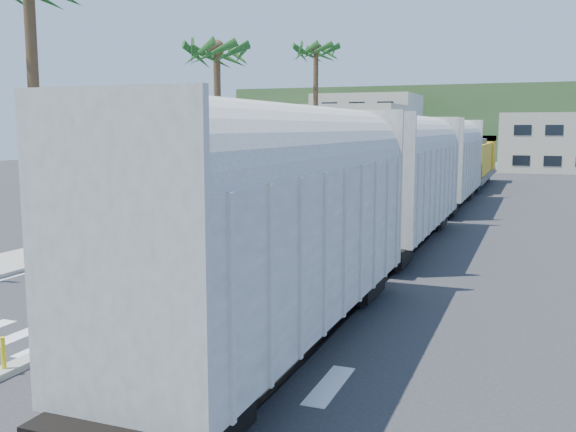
# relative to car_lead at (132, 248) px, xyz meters

# --- Properties ---
(ground) EXTENTS (140.00, 140.00, 0.00)m
(ground) POSITION_rel_car_lead_xyz_m (3.79, -6.13, -0.75)
(ground) COLOR #28282B
(ground) RESTS_ON ground
(sidewalk) EXTENTS (3.00, 90.00, 0.15)m
(sidewalk) POSITION_rel_car_lead_xyz_m (-4.71, 18.87, -0.67)
(sidewalk) COLOR gray
(sidewalk) RESTS_ON ground
(rails) EXTENTS (1.56, 100.00, 0.06)m
(rails) POSITION_rel_car_lead_xyz_m (8.79, 21.87, -0.72)
(rails) COLOR black
(rails) RESTS_ON ground
(median) EXTENTS (0.45, 60.00, 0.85)m
(median) POSITION_rel_car_lead_xyz_m (3.79, 13.83, -0.66)
(median) COLOR gray
(median) RESTS_ON ground
(crosswalk) EXTENTS (14.00, 2.20, 0.01)m
(crosswalk) POSITION_rel_car_lead_xyz_m (3.79, -8.13, -0.74)
(crosswalk) COLOR silver
(crosswalk) RESTS_ON ground
(lane_markings) EXTENTS (9.42, 90.00, 0.01)m
(lane_markings) POSITION_rel_car_lead_xyz_m (1.64, 18.87, -0.74)
(lane_markings) COLOR silver
(lane_markings) RESTS_ON ground
(freight_train) EXTENTS (3.00, 60.94, 5.85)m
(freight_train) POSITION_rel_car_lead_xyz_m (8.79, 14.20, 2.16)
(freight_train) COLOR #A2A094
(freight_train) RESTS_ON ground
(palm_trees) EXTENTS (3.50, 37.20, 13.75)m
(palm_trees) POSITION_rel_car_lead_xyz_m (-4.31, 16.57, 10.06)
(palm_trees) COLOR brown
(palm_trees) RESTS_ON ground
(buildings) EXTENTS (38.00, 27.00, 10.00)m
(buildings) POSITION_rel_car_lead_xyz_m (-2.62, 65.53, 3.61)
(buildings) COLOR #B9AE93
(buildings) RESTS_ON ground
(hillside) EXTENTS (80.00, 20.00, 12.00)m
(hillside) POSITION_rel_car_lead_xyz_m (3.79, 93.87, 5.25)
(hillside) COLOR #385628
(hillside) RESTS_ON ground
(car_lead) EXTENTS (2.30, 4.60, 1.50)m
(car_lead) POSITION_rel_car_lead_xyz_m (0.00, 0.00, 0.00)
(car_lead) COLOR black
(car_lead) RESTS_ON ground
(car_second) EXTENTS (1.58, 4.19, 1.37)m
(car_second) POSITION_rel_car_lead_xyz_m (-0.23, 6.62, -0.06)
(car_second) COLOR black
(car_second) RESTS_ON ground
(car_third) EXTENTS (2.22, 4.50, 1.25)m
(car_third) POSITION_rel_car_lead_xyz_m (0.44, 11.34, -0.12)
(car_third) COLOR black
(car_third) RESTS_ON ground
(car_rear) EXTENTS (2.42, 4.81, 1.30)m
(car_rear) POSITION_rel_car_lead_xyz_m (0.12, 17.11, -0.10)
(car_rear) COLOR #B3B5B8
(car_rear) RESTS_ON ground
(cyclist) EXTENTS (1.71, 2.17, 2.19)m
(cyclist) POSITION_rel_car_lead_xyz_m (6.09, -6.97, -0.07)
(cyclist) COLOR #9EA0A5
(cyclist) RESTS_ON ground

